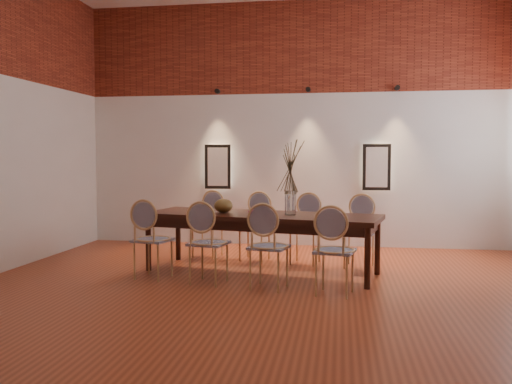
# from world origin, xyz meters

# --- Properties ---
(floor) EXTENTS (7.00, 7.00, 0.02)m
(floor) POSITION_xyz_m (0.00, 0.00, -0.01)
(floor) COLOR #983E20
(floor) RESTS_ON ground
(wall_back) EXTENTS (7.00, 0.10, 4.00)m
(wall_back) POSITION_xyz_m (0.00, 3.55, 2.00)
(wall_back) COLOR silver
(wall_back) RESTS_ON ground
(wall_front) EXTENTS (7.00, 0.10, 4.00)m
(wall_front) POSITION_xyz_m (0.00, -3.55, 2.00)
(wall_front) COLOR silver
(wall_front) RESTS_ON ground
(brick_band_back) EXTENTS (7.00, 0.02, 1.50)m
(brick_band_back) POSITION_xyz_m (0.00, 3.48, 3.25)
(brick_band_back) COLOR maroon
(brick_band_back) RESTS_ON ground
(niche_left) EXTENTS (0.36, 0.06, 0.66)m
(niche_left) POSITION_xyz_m (-1.30, 3.45, 1.30)
(niche_left) COLOR #FFEAC6
(niche_left) RESTS_ON wall_back
(niche_right) EXTENTS (0.36, 0.06, 0.66)m
(niche_right) POSITION_xyz_m (1.30, 3.45, 1.30)
(niche_right) COLOR #FFEAC6
(niche_right) RESTS_ON wall_back
(spot_fixture_left) EXTENTS (0.08, 0.10, 0.08)m
(spot_fixture_left) POSITION_xyz_m (-1.30, 3.42, 2.55)
(spot_fixture_left) COLOR black
(spot_fixture_left) RESTS_ON wall_back
(spot_fixture_mid) EXTENTS (0.08, 0.10, 0.08)m
(spot_fixture_mid) POSITION_xyz_m (0.20, 3.42, 2.55)
(spot_fixture_mid) COLOR black
(spot_fixture_mid) RESTS_ON wall_back
(spot_fixture_right) EXTENTS (0.08, 0.10, 0.08)m
(spot_fixture_right) POSITION_xyz_m (1.60, 3.42, 2.55)
(spot_fixture_right) COLOR black
(spot_fixture_right) RESTS_ON wall_back
(dining_table) EXTENTS (3.09, 1.53, 0.75)m
(dining_table) POSITION_xyz_m (-0.26, 1.29, 0.38)
(dining_table) COLOR #34130B
(dining_table) RESTS_ON floor
(chair_near_a) EXTENTS (0.52, 0.52, 0.94)m
(chair_near_a) POSITION_xyz_m (-1.49, 0.78, 0.47)
(chair_near_a) COLOR tan
(chair_near_a) RESTS_ON floor
(chair_near_b) EXTENTS (0.52, 0.52, 0.94)m
(chair_near_b) POSITION_xyz_m (-0.77, 0.63, 0.47)
(chair_near_b) COLOR tan
(chair_near_b) RESTS_ON floor
(chair_near_c) EXTENTS (0.52, 0.52, 0.94)m
(chair_near_c) POSITION_xyz_m (-0.04, 0.48, 0.47)
(chair_near_c) COLOR tan
(chair_near_c) RESTS_ON floor
(chair_near_d) EXTENTS (0.52, 0.52, 0.94)m
(chair_near_d) POSITION_xyz_m (0.68, 0.33, 0.47)
(chair_near_d) COLOR tan
(chair_near_d) RESTS_ON floor
(chair_far_a) EXTENTS (0.52, 0.52, 0.94)m
(chair_far_a) POSITION_xyz_m (-1.19, 2.26, 0.47)
(chair_far_a) COLOR tan
(chair_far_a) RESTS_ON floor
(chair_far_b) EXTENTS (0.52, 0.52, 0.94)m
(chair_far_b) POSITION_xyz_m (-0.47, 2.11, 0.47)
(chair_far_b) COLOR tan
(chair_far_b) RESTS_ON floor
(chair_far_c) EXTENTS (0.52, 0.52, 0.94)m
(chair_far_c) POSITION_xyz_m (0.26, 1.96, 0.47)
(chair_far_c) COLOR tan
(chair_far_c) RESTS_ON floor
(chair_far_d) EXTENTS (0.52, 0.52, 0.94)m
(chair_far_d) POSITION_xyz_m (0.98, 1.81, 0.47)
(chair_far_d) COLOR tan
(chair_far_d) RESTS_ON floor
(vase) EXTENTS (0.14, 0.14, 0.30)m
(vase) POSITION_xyz_m (0.12, 1.22, 0.90)
(vase) COLOR silver
(vase) RESTS_ON dining_table
(dried_branches) EXTENTS (0.50, 0.50, 0.70)m
(dried_branches) POSITION_xyz_m (0.12, 1.22, 1.35)
(dried_branches) COLOR #493F28
(dried_branches) RESTS_ON vase
(bowl) EXTENTS (0.24, 0.24, 0.18)m
(bowl) POSITION_xyz_m (-0.75, 1.34, 0.84)
(bowl) COLOR brown
(bowl) RESTS_ON dining_table
(book) EXTENTS (0.29, 0.23, 0.03)m
(book) POSITION_xyz_m (-0.28, 1.37, 0.77)
(book) COLOR #98137A
(book) RESTS_ON dining_table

